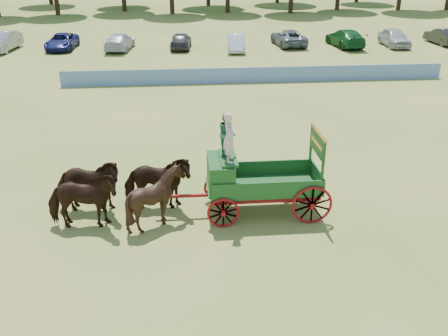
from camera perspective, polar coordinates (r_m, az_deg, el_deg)
ground at (r=18.47m, az=15.10°, el=-4.80°), size 160.00×160.00×0.00m
horse_lead_left at (r=17.02m, az=-15.86°, el=-3.63°), size 2.43×1.14×2.03m
horse_lead_right at (r=17.99m, az=-15.30°, el=-1.99°), size 2.53×1.39×2.03m
horse_wheel_left at (r=16.72m, az=-7.76°, el=-3.38°), size 2.04×1.87×2.04m
horse_wheel_right at (r=17.70m, az=-7.64°, el=-1.73°), size 2.45×1.20×2.03m
farm_dray at (r=17.05m, az=2.17°, el=-0.28°), size 6.00×2.00×3.84m
sponsor_banner at (r=34.44m, az=3.66°, el=10.57°), size 26.00×0.08×1.05m
parked_cars at (r=46.76m, az=5.57°, el=14.46°), size 55.98×6.93×1.62m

